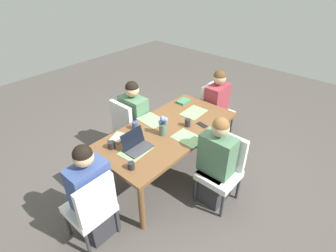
% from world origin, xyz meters
% --- Properties ---
extents(ground_plane, '(10.00, 10.00, 0.00)m').
position_xyz_m(ground_plane, '(0.00, 0.00, 0.00)').
color(ground_plane, '#4C4742').
extents(dining_table, '(1.92, 0.95, 0.75)m').
position_xyz_m(dining_table, '(0.00, 0.00, 0.67)').
color(dining_table, brown).
rests_on(dining_table, ground_plane).
extents(chair_head_left_left_near, '(0.44, 0.44, 0.90)m').
position_xyz_m(chair_head_left_left_near, '(-1.29, -0.11, 0.50)').
color(chair_head_left_left_near, silver).
rests_on(chair_head_left_left_near, ground_plane).
extents(person_head_left_left_near, '(0.40, 0.36, 1.19)m').
position_xyz_m(person_head_left_left_near, '(-1.23, -0.03, 0.53)').
color(person_head_left_left_near, '#2D2D33').
rests_on(person_head_left_left_near, ground_plane).
extents(chair_near_left_mid, '(0.44, 0.44, 0.90)m').
position_xyz_m(chair_near_left_mid, '(0.10, -0.79, 0.50)').
color(chair_near_left_mid, silver).
rests_on(chair_near_left_mid, ground_plane).
extents(person_near_left_mid, '(0.36, 0.40, 1.19)m').
position_xyz_m(person_near_left_mid, '(0.03, -0.73, 0.53)').
color(person_near_left_mid, '#2D2D33').
rests_on(person_near_left_mid, ground_plane).
extents(chair_far_left_far, '(0.44, 0.44, 0.90)m').
position_xyz_m(chair_far_left_far, '(-0.03, 0.77, 0.50)').
color(chair_far_left_far, silver).
rests_on(chair_far_left_far, ground_plane).
extents(person_far_left_far, '(0.36, 0.40, 1.19)m').
position_xyz_m(person_far_left_far, '(0.05, 0.71, 0.53)').
color(person_far_left_far, '#2D2D33').
rests_on(person_far_left_far, ground_plane).
extents(chair_head_right_right_near, '(0.44, 0.44, 0.90)m').
position_xyz_m(chair_head_right_right_near, '(1.27, 0.09, 0.50)').
color(chair_head_right_right_near, silver).
rests_on(chair_head_right_right_near, ground_plane).
extents(person_head_right_right_near, '(0.40, 0.36, 1.19)m').
position_xyz_m(person_head_right_right_near, '(1.21, 0.02, 0.53)').
color(person_head_right_right_near, '#2D2D33').
rests_on(person_head_right_right_near, ground_plane).
extents(flower_vase, '(0.11, 0.12, 0.26)m').
position_xyz_m(flower_vase, '(-0.13, -0.03, 0.88)').
color(flower_vase, '#4C6B60').
rests_on(flower_vase, dining_table).
extents(placemat_head_left_left_near, '(0.38, 0.29, 0.00)m').
position_xyz_m(placemat_head_left_left_near, '(-0.58, -0.01, 0.75)').
color(placemat_head_left_left_near, '#7FAD70').
rests_on(placemat_head_left_left_near, dining_table).
extents(placemat_near_left_mid, '(0.26, 0.36, 0.00)m').
position_xyz_m(placemat_near_left_mid, '(0.01, -0.31, 0.75)').
color(placemat_near_left_mid, '#7FAD70').
rests_on(placemat_near_left_mid, dining_table).
extents(placemat_far_left_far, '(0.28, 0.38, 0.00)m').
position_xyz_m(placemat_far_left_far, '(0.02, 0.31, 0.75)').
color(placemat_far_left_far, '#7FAD70').
rests_on(placemat_far_left_far, dining_table).
extents(placemat_head_right_right_near, '(0.37, 0.27, 0.00)m').
position_xyz_m(placemat_head_right_right_near, '(0.57, 0.01, 0.75)').
color(placemat_head_right_right_near, '#7FAD70').
rests_on(placemat_head_right_right_near, dining_table).
extents(laptop_head_left_left_near, '(0.32, 0.22, 0.21)m').
position_xyz_m(laptop_head_left_left_near, '(-0.54, 0.01, 0.79)').
color(laptop_head_left_left_near, '#38383D').
rests_on(laptop_head_left_left_near, dining_table).
extents(coffee_mug_near_left, '(0.08, 0.08, 0.10)m').
position_xyz_m(coffee_mug_near_left, '(0.23, -0.14, 0.80)').
color(coffee_mug_near_left, '#232328').
rests_on(coffee_mug_near_left, dining_table).
extents(coffee_mug_near_right, '(0.07, 0.07, 0.08)m').
position_xyz_m(coffee_mug_near_right, '(-0.82, -0.20, 0.79)').
color(coffee_mug_near_right, '#232328').
rests_on(coffee_mug_near_right, dining_table).
extents(coffee_mug_centre_left, '(0.09, 0.09, 0.08)m').
position_xyz_m(coffee_mug_centre_left, '(-0.73, 0.23, 0.79)').
color(coffee_mug_centre_left, '#232328').
rests_on(coffee_mug_centre_left, dining_table).
extents(coffee_mug_centre_right, '(0.08, 0.08, 0.10)m').
position_xyz_m(coffee_mug_centre_right, '(-0.27, 0.32, 0.80)').
color(coffee_mug_centre_right, '#33477A').
rests_on(coffee_mug_centre_right, dining_table).
extents(book_red_cover, '(0.24, 0.20, 0.03)m').
position_xyz_m(book_red_cover, '(-0.56, 0.33, 0.76)').
color(book_red_cover, '#B2A38E').
rests_on(book_red_cover, dining_table).
extents(book_blue_cover, '(0.20, 0.14, 0.04)m').
position_xyz_m(book_blue_cover, '(0.72, 0.31, 0.76)').
color(book_blue_cover, '#3D7F56').
rests_on(book_blue_cover, dining_table).
extents(phone_black, '(0.10, 0.16, 0.01)m').
position_xyz_m(phone_black, '(0.37, -0.27, 0.75)').
color(phone_black, black).
rests_on(phone_black, dining_table).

